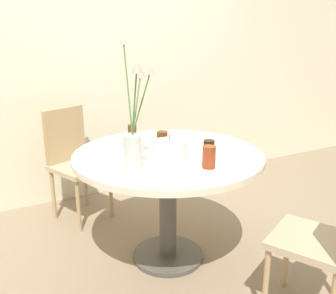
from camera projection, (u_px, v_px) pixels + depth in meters
The scene contains 12 objects.
ground_plane at pixel (168, 257), 2.66m from camera, with size 16.00×16.00×0.00m, color #89755B.
wall_back at pixel (99, 59), 3.43m from camera, with size 8.00×0.05×2.60m.
dining_table at pixel (168, 173), 2.48m from camera, with size 1.24×1.24×0.78m.
chair_right_flank at pixel (74, 156), 3.13m from camera, with size 0.52×0.52×0.94m.
chair_near_front at pixel (329, 232), 1.94m from camera, with size 0.54×0.54×0.94m.
birthday_cake at pixel (169, 149), 2.35m from camera, with size 0.22×0.22×0.15m.
flower_vase at pixel (134, 136), 2.05m from camera, with size 0.18×0.29×0.74m.
side_plate at pixel (125, 157), 2.35m from camera, with size 0.19×0.19×0.01m.
drink_glass_0 at pixel (209, 149), 2.32m from camera, with size 0.07×0.07×0.12m.
drink_glass_1 at pixel (209, 157), 2.15m from camera, with size 0.08×0.08×0.13m.
drink_glass_2 at pixel (132, 133), 2.68m from camera, with size 0.06×0.06×0.13m.
drink_glass_3 at pixel (162, 140), 2.53m from camera, with size 0.07×0.07×0.12m.
Camera 1 is at (-1.09, -2.05, 1.52)m, focal length 40.00 mm.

